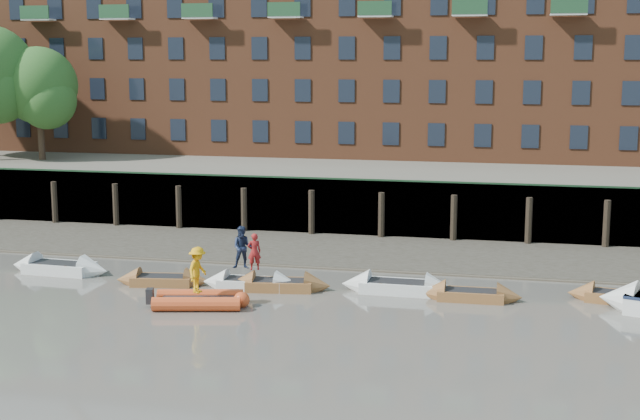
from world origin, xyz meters
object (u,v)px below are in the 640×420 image
(person_rower_a, at_px, (254,252))
(person_rower_b, at_px, (243,247))
(rowboat_1, at_px, (59,268))
(rowboat_5, at_px, (398,287))
(rowboat_7, at_px, (620,297))
(rib_tender, at_px, (202,300))
(rowboat_3, at_px, (251,284))
(rowboat_6, at_px, (471,295))
(rowboat_4, at_px, (280,285))
(person_rib_crew, at_px, (198,270))
(rowboat_2, at_px, (163,280))

(person_rower_a, distance_m, person_rower_b, 0.59)
(rowboat_1, bearing_deg, person_rower_b, -0.97)
(rowboat_5, height_order, person_rower_b, person_rower_b)
(rowboat_7, relative_size, rib_tender, 1.10)
(rowboat_3, distance_m, rib_tender, 3.39)
(rowboat_6, relative_size, rib_tender, 1.08)
(rowboat_4, bearing_deg, rowboat_1, 168.44)
(rib_tender, height_order, person_rib_crew, person_rib_crew)
(rowboat_3, distance_m, rowboat_4, 1.27)
(rowboat_7, distance_m, person_rower_a, 15.47)
(rowboat_6, bearing_deg, rowboat_7, 8.14)
(rowboat_2, xyz_separation_m, person_rower_a, (4.20, 0.24, 1.46))
(rowboat_4, bearing_deg, rowboat_5, 0.35)
(person_rower_b, bearing_deg, rowboat_3, -29.98)
(rowboat_5, distance_m, rowboat_6, 3.19)
(rowboat_5, xyz_separation_m, rowboat_7, (9.18, 0.43, -0.03))
(rowboat_1, height_order, rowboat_7, rowboat_1)
(rowboat_6, relative_size, person_rib_crew, 2.27)
(person_rib_crew, bearing_deg, rowboat_7, -68.90)
(rib_tender, height_order, person_rower_a, person_rower_a)
(person_rower_a, distance_m, person_rib_crew, 3.59)
(person_rower_a, bearing_deg, rowboat_4, 158.33)
(rowboat_4, height_order, person_rib_crew, person_rib_crew)
(rowboat_2, xyz_separation_m, rowboat_3, (4.04, 0.26, 0.01))
(person_rower_a, xyz_separation_m, person_rib_crew, (-1.37, -3.32, -0.11))
(rowboat_3, height_order, rib_tender, rowboat_3)
(rowboat_2, relative_size, rowboat_5, 0.87)
(person_rib_crew, bearing_deg, rowboat_4, -30.32)
(rowboat_3, height_order, rowboat_6, rowboat_3)
(rowboat_1, xyz_separation_m, rowboat_6, (19.10, -0.51, -0.04))
(rowboat_2, xyz_separation_m, rib_tender, (2.95, -2.95, 0.08))
(rowboat_1, bearing_deg, person_rower_a, -1.52)
(rowboat_4, bearing_deg, rowboat_2, 175.35)
(rowboat_1, relative_size, rowboat_6, 1.18)
(rowboat_6, xyz_separation_m, rib_tender, (-10.57, -3.45, 0.07))
(rowboat_1, distance_m, rowboat_4, 10.91)
(rowboat_3, bearing_deg, person_rib_crew, -111.82)
(rowboat_6, height_order, rowboat_7, rowboat_6)
(rowboat_1, xyz_separation_m, rowboat_5, (15.95, 0.04, -0.00))
(rowboat_1, distance_m, person_rib_crew, 9.44)
(person_rower_b, relative_size, person_rib_crew, 1.00)
(rowboat_1, relative_size, rib_tender, 1.27)
(rowboat_7, xyz_separation_m, person_rower_b, (-15.92, -1.10, 1.59))
(rowboat_4, relative_size, person_rower_a, 2.83)
(rowboat_4, relative_size, person_rib_crew, 2.45)
(rowboat_6, distance_m, rib_tender, 11.11)
(rowboat_6, xyz_separation_m, person_rower_b, (-9.88, -0.12, 1.59))
(rowboat_4, xyz_separation_m, person_rower_b, (-1.67, 0.07, 1.57))
(rib_tender, bearing_deg, rowboat_4, 41.22)
(rib_tender, height_order, person_rower_b, person_rower_b)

